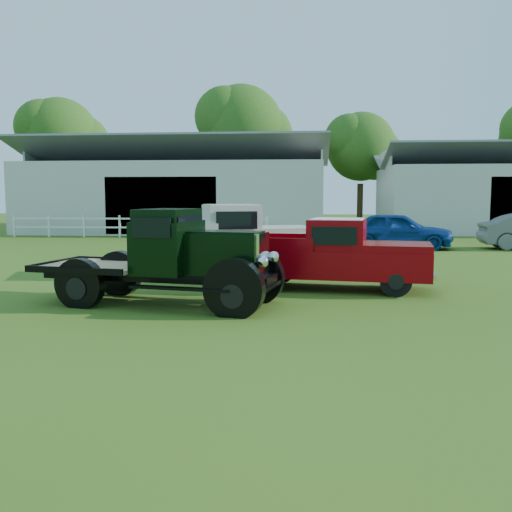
# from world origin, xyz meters

# --- Properties ---
(ground) EXTENTS (120.00, 120.00, 0.00)m
(ground) POSITION_xyz_m (0.00, 0.00, 0.00)
(ground) COLOR #345411
(shed_left) EXTENTS (18.80, 10.20, 5.60)m
(shed_left) POSITION_xyz_m (-7.00, 26.00, 2.80)
(shed_left) COLOR #B6B6AD
(shed_left) RESTS_ON ground
(fence_rail) EXTENTS (14.20, 0.16, 1.20)m
(fence_rail) POSITION_xyz_m (-8.00, 20.00, 0.60)
(fence_rail) COLOR white
(fence_rail) RESTS_ON ground
(tree_a) EXTENTS (6.30, 6.30, 10.50)m
(tree_a) POSITION_xyz_m (-18.00, 33.00, 5.25)
(tree_a) COLOR #1D4014
(tree_a) RESTS_ON ground
(tree_b) EXTENTS (6.90, 6.90, 11.50)m
(tree_b) POSITION_xyz_m (-4.00, 34.00, 5.75)
(tree_b) COLOR #1D4014
(tree_b) RESTS_ON ground
(tree_c) EXTENTS (5.40, 5.40, 9.00)m
(tree_c) POSITION_xyz_m (5.00, 33.00, 4.50)
(tree_c) COLOR #1D4014
(tree_c) RESTS_ON ground
(vintage_flatbed) EXTENTS (5.29, 2.87, 1.98)m
(vintage_flatbed) POSITION_xyz_m (-1.73, 1.39, 0.99)
(vintage_flatbed) COLOR black
(vintage_flatbed) RESTS_ON ground
(red_pickup) EXTENTS (4.95, 2.48, 1.73)m
(red_pickup) POSITION_xyz_m (1.84, 3.69, 0.86)
(red_pickup) COLOR #870209
(red_pickup) RESTS_ON ground
(white_pickup) EXTENTS (5.72, 3.64, 1.96)m
(white_pickup) POSITION_xyz_m (-1.11, 6.29, 0.98)
(white_pickup) COLOR beige
(white_pickup) RESTS_ON ground
(misc_car_blue) EXTENTS (4.81, 2.61, 1.55)m
(misc_car_blue) POSITION_xyz_m (5.04, 14.76, 0.78)
(misc_car_blue) COLOR navy
(misc_car_blue) RESTS_ON ground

